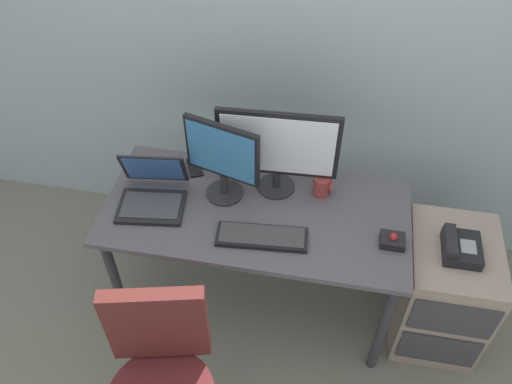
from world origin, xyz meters
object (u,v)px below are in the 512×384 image
monitor_side (222,157)px  keyboard (262,237)px  trackball_mouse (392,240)px  file_cabinet (442,290)px  coffee_mug (322,186)px  laptop (152,193)px  desk_phone (460,247)px  monitor_main (278,148)px  cell_phone (195,167)px

monitor_side → keyboard: (0.23, -0.24, -0.23)m
keyboard → trackball_mouse: 0.58m
file_cabinet → coffee_mug: size_ratio=6.46×
laptop → coffee_mug: 0.81m
desk_phone → laptop: (-1.45, -0.02, 0.11)m
file_cabinet → keyboard: size_ratio=1.58×
monitor_main → laptop: monitor_main is taller
file_cabinet → monitor_main: 1.13m
monitor_main → laptop: (-0.57, -0.19, -0.20)m
file_cabinet → coffee_mug: bearing=166.9°
monitor_side → coffee_mug: (0.46, 0.09, -0.19)m
desk_phone → monitor_side: size_ratio=0.47×
monitor_side → trackball_mouse: (0.80, -0.17, -0.22)m
monitor_side → keyboard: bearing=-47.0°
file_cabinet → desk_phone: bearing=-116.8°
keyboard → cell_phone: keyboard is taller
desk_phone → monitor_main: (-0.88, 0.17, 0.32)m
file_cabinet → trackball_mouse: bearing=-162.9°
file_cabinet → desk_phone: (-0.01, -0.02, 0.37)m
monitor_side → laptop: 0.39m
file_cabinet → cell_phone: cell_phone is taller
monitor_side → keyboard: size_ratio=1.01×
desk_phone → cell_phone: size_ratio=1.41×
laptop → monitor_side: bearing=18.0°
desk_phone → coffee_mug: coffee_mug is taller
laptop → file_cabinet: bearing=1.5°
cell_phone → monitor_main: bearing=-33.2°
file_cabinet → monitor_side: bearing=176.6°
trackball_mouse → coffee_mug: coffee_mug is taller
file_cabinet → trackball_mouse: trackball_mouse is taller
file_cabinet → coffee_mug: (-0.67, 0.16, 0.48)m
laptop → coffee_mug: bearing=13.9°
keyboard → file_cabinet: bearing=11.2°
laptop → cell_phone: laptop is taller
keyboard → laptop: laptop is taller
file_cabinet → keyboard: 1.02m
keyboard → trackball_mouse: size_ratio=3.82×
laptop → trackball_mouse: bearing=-3.1°
laptop → trackball_mouse: laptop is taller
laptop → cell_phone: bearing=62.7°
desk_phone → laptop: laptop is taller
monitor_main → coffee_mug: bearing=0.4°
monitor_side → cell_phone: monitor_side is taller
monitor_main → trackball_mouse: monitor_main is taller
desk_phone → laptop: bearing=-179.1°
keyboard → laptop: (-0.55, 0.14, 0.04)m
file_cabinet → monitor_side: size_ratio=1.57×
file_cabinet → cell_phone: bearing=170.6°
monitor_main → laptop: 0.63m
monitor_main → laptop: size_ratio=1.64×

